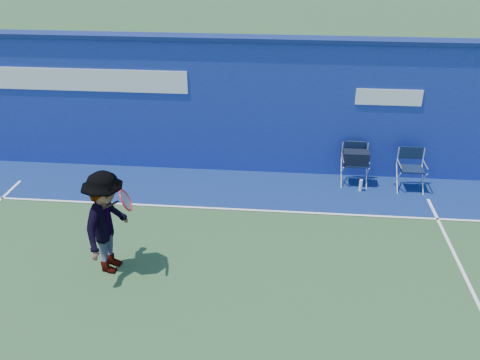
# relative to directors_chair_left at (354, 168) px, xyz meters

# --- Properties ---
(ground) EXTENTS (80.00, 80.00, 0.00)m
(ground) POSITION_rel_directors_chair_left_xyz_m (-2.99, -4.60, -0.39)
(ground) COLOR #2B4D29
(ground) RESTS_ON ground
(stadium_wall) EXTENTS (24.00, 0.50, 3.08)m
(stadium_wall) POSITION_rel_directors_chair_left_xyz_m (-2.99, 0.60, 1.16)
(stadium_wall) COLOR navy
(stadium_wall) RESTS_ON ground
(out_of_bounds_strip) EXTENTS (24.00, 1.80, 0.01)m
(out_of_bounds_strip) POSITION_rel_directors_chair_left_xyz_m (-2.99, -0.50, -0.39)
(out_of_bounds_strip) COLOR navy
(out_of_bounds_strip) RESTS_ON ground
(court_lines) EXTENTS (24.00, 12.00, 0.01)m
(court_lines) POSITION_rel_directors_chair_left_xyz_m (-2.99, -4.00, -0.38)
(court_lines) COLOR white
(court_lines) RESTS_ON out_of_bounds_strip
(directors_chair_left) EXTENTS (0.55, 0.51, 0.93)m
(directors_chair_left) POSITION_rel_directors_chair_left_xyz_m (0.00, 0.00, 0.00)
(directors_chair_left) COLOR silver
(directors_chair_left) RESTS_ON ground
(directors_chair_right) EXTENTS (0.54, 0.49, 0.91)m
(directors_chair_right) POSITION_rel_directors_chair_left_xyz_m (1.18, -0.15, -0.11)
(directors_chair_right) COLOR silver
(directors_chair_right) RESTS_ON ground
(water_bottle) EXTENTS (0.07, 0.07, 0.27)m
(water_bottle) POSITION_rel_directors_chair_left_xyz_m (0.12, -0.34, -0.26)
(water_bottle) COLOR white
(water_bottle) RESTS_ON ground
(tennis_player) EXTENTS (0.93, 1.25, 1.80)m
(tennis_player) POSITION_rel_directors_chair_left_xyz_m (-4.38, -3.53, 0.51)
(tennis_player) COLOR #EA4738
(tennis_player) RESTS_ON ground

